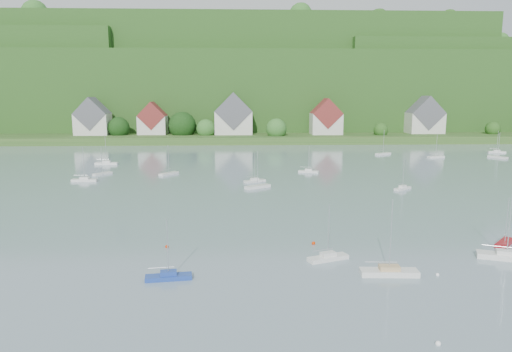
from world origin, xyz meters
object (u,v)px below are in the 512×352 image
(near_sailboat_2, at_px, (389,271))
(near_sailboat_4, at_px, (507,256))
(near_sailboat_7, at_px, (505,242))
(near_sailboat_1, at_px, (169,276))
(near_sailboat_3, at_px, (328,257))

(near_sailboat_2, relative_size, near_sailboat_4, 0.95)
(near_sailboat_2, distance_m, near_sailboat_7, 21.65)
(near_sailboat_1, bearing_deg, near_sailboat_3, 8.51)
(near_sailboat_4, bearing_deg, near_sailboat_2, -142.92)
(near_sailboat_2, height_order, near_sailboat_7, near_sailboat_2)
(near_sailboat_4, relative_size, near_sailboat_7, 1.41)
(near_sailboat_3, bearing_deg, near_sailboat_2, -62.09)
(near_sailboat_1, bearing_deg, near_sailboat_2, -6.99)
(near_sailboat_7, bearing_deg, near_sailboat_2, 162.56)
(near_sailboat_2, xyz_separation_m, near_sailboat_7, (19.10, 10.20, -0.15))
(near_sailboat_1, xyz_separation_m, near_sailboat_4, (40.47, 4.70, 0.07))
(near_sailboat_2, height_order, near_sailboat_3, near_sailboat_2)
(near_sailboat_4, bearing_deg, near_sailboat_7, 83.13)
(near_sailboat_3, distance_m, near_sailboat_4, 21.91)
(near_sailboat_7, bearing_deg, near_sailboat_1, 147.93)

